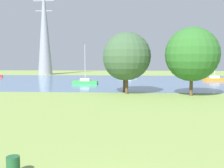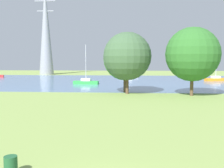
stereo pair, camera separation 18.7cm
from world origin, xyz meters
The scene contains 10 objects.
ground_plane centered at (0.00, 22.00, 0.00)m, with size 160.00×160.00×0.00m, color #7F994C.
litter_bin centered at (-4.32, 2.13, 0.40)m, with size 0.56×0.56×0.80m, color #1E512D.
water_surface centered at (0.00, 50.00, 0.01)m, with size 140.00×40.00×0.02m, color #5676A0.
sailboat_green centered at (-7.92, 42.75, 0.47)m, with size 4.88×1.77×7.57m.
sailboat_orange centered at (19.39, 52.08, 0.45)m, with size 5.03×2.71×5.86m.
sailboat_gray centered at (0.18, 61.04, 0.47)m, with size 4.82×1.56×7.82m.
tree_east_far centered at (-0.13, 30.89, 4.92)m, with size 6.37×6.37×8.11m.
tree_mid_shore centered at (0.21, 29.02, 5.25)m, with size 6.69×6.69×8.60m.
tree_east_near centered at (8.78, 27.57, 5.48)m, with size 7.13×7.13×9.05m.
electricity_pylon centered at (-25.37, 73.32, 13.98)m, with size 6.40×4.40×27.94m.
Camera 1 is at (0.56, -8.60, 4.91)m, focal length 43.25 mm.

